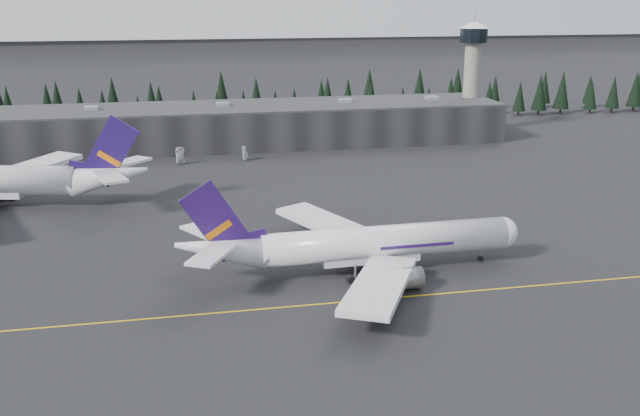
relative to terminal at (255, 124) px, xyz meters
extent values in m
plane|color=black|center=(0.00, -125.00, -6.30)|extent=(1400.00, 1400.00, 0.00)
cube|color=gold|center=(0.00, -127.00, -6.29)|extent=(400.00, 0.40, 0.02)
cube|color=black|center=(0.00, 0.00, -0.30)|extent=(160.00, 30.00, 12.00)
cube|color=#333335|center=(0.00, 0.00, 6.00)|extent=(160.00, 30.00, 0.60)
cylinder|color=gray|center=(75.00, 3.00, 9.70)|extent=(5.20, 5.20, 32.00)
cylinder|color=black|center=(75.00, 3.00, 26.95)|extent=(9.20, 9.20, 4.50)
cone|color=silver|center=(75.00, 3.00, 30.40)|extent=(10.00, 10.00, 2.00)
cube|color=black|center=(0.00, 37.00, 1.20)|extent=(360.00, 20.00, 15.00)
cylinder|color=silver|center=(9.71, -114.94, -1.05)|extent=(43.98, 6.66, 5.72)
sphere|color=silver|center=(31.64, -114.47, -1.05)|extent=(5.72, 5.72, 5.72)
cone|color=silver|center=(-18.89, -115.55, -0.20)|extent=(16.14, 6.06, 8.28)
cube|color=silver|center=(3.67, -100.28, -2.58)|extent=(19.70, 27.04, 2.45)
cylinder|color=gray|center=(9.51, -105.40, -4.20)|extent=(6.27, 3.76, 3.62)
cube|color=silver|center=(4.31, -129.84, -2.58)|extent=(18.85, 27.29, 2.45)
cylinder|color=gray|center=(9.91, -124.47, -4.20)|extent=(6.27, 3.76, 3.62)
cube|color=#27104F|center=(-19.37, -115.56, 4.67)|extent=(12.09, 0.74, 14.20)
cube|color=#C85E0B|center=(-19.18, -115.55, 3.24)|extent=(4.66, 0.63, 3.50)
cube|color=silver|center=(-20.92, -109.87, 1.14)|extent=(9.11, 11.20, 0.48)
cube|color=silver|center=(-20.68, -121.31, 1.14)|extent=(8.81, 11.26, 0.48)
cylinder|color=black|center=(27.82, -114.55, -4.87)|extent=(0.48, 0.48, 2.86)
cylinder|color=black|center=(2.94, -110.79, -4.87)|extent=(0.48, 0.48, 2.86)
cylinder|color=black|center=(3.13, -119.37, -4.87)|extent=(0.48, 0.48, 2.86)
cone|color=silver|center=(-40.44, -64.53, 0.82)|extent=(19.66, 10.33, 9.67)
cube|color=silver|center=(-63.10, -42.23, -1.96)|extent=(26.76, 29.68, 2.85)
cube|color=#1F104B|center=(-39.89, -64.64, 6.50)|extent=(13.92, 3.40, 16.57)
cube|color=orange|center=(-40.11, -64.60, 4.83)|extent=(5.44, 1.71, 4.08)
cube|color=silver|center=(-39.61, -71.52, 2.38)|extent=(8.60, 13.20, 0.56)
cube|color=silver|center=(-36.91, -58.44, 2.38)|extent=(11.88, 12.47, 0.56)
cylinder|color=black|center=(-64.49, -54.44, -4.63)|extent=(0.56, 0.56, 3.34)
imported|color=silver|center=(-24.32, -25.24, -5.59)|extent=(3.18, 5.43, 1.42)
imported|color=silver|center=(-5.63, -23.91, -5.56)|extent=(4.64, 2.63, 1.49)
camera|label=1|loc=(-25.14, -227.37, 40.21)|focal=40.00mm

